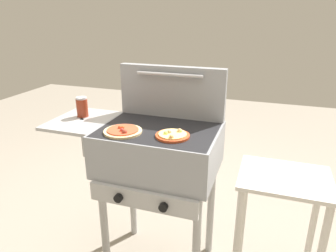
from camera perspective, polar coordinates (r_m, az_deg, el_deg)
name	(u,v)px	position (r m, az deg, el deg)	size (l,w,h in m)	color
grill	(157,153)	(1.72, -2.07, -4.92)	(0.96, 0.53, 0.90)	gray
grill_lid_open	(172,92)	(1.81, 0.69, 6.31)	(0.63, 0.08, 0.30)	gray
pizza_pepperoni	(123,131)	(1.62, -8.29, -0.90)	(0.20, 0.20, 0.04)	beige
pizza_cheese	(173,135)	(1.55, 0.86, -1.67)	(0.17, 0.17, 0.03)	#C64723
sauce_jar	(82,107)	(1.91, -15.49, 3.39)	(0.07, 0.07, 0.12)	maroon
prep_table	(280,211)	(1.75, 19.87, -14.53)	(0.44, 0.36, 0.73)	beige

